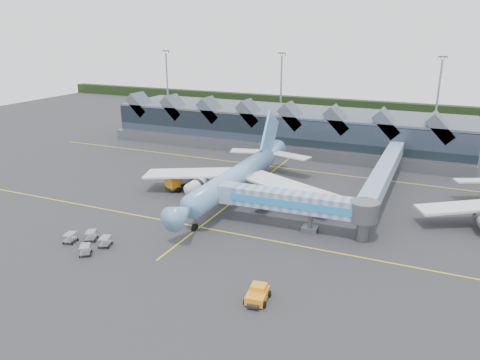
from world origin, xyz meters
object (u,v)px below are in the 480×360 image
at_px(fuel_truck, 188,179).
at_px(pushback_tug, 257,294).
at_px(main_airliner, 238,176).
at_px(jet_bridge, 305,204).

bearing_deg(fuel_truck, pushback_tug, -26.55).
xyz_separation_m(main_airliner, pushback_tug, (15.97, -30.00, -3.32)).
xyz_separation_m(main_airliner, fuel_truck, (-11.31, 1.30, -2.38)).
bearing_deg(main_airliner, pushback_tug, -61.81).
distance_m(jet_bridge, pushback_tug, 20.95).
distance_m(main_airliner, jet_bridge, 17.87).
height_order(main_airliner, pushback_tug, main_airliner).
distance_m(main_airliner, pushback_tug, 34.15).
height_order(jet_bridge, fuel_truck, jet_bridge).
bearing_deg(main_airliner, fuel_truck, 173.62).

